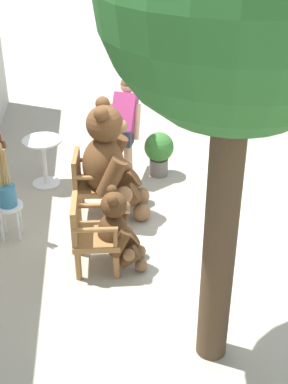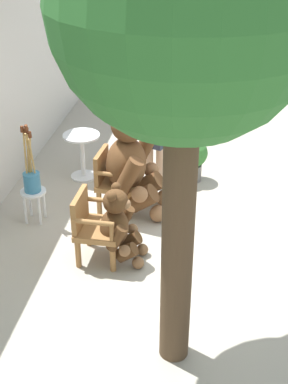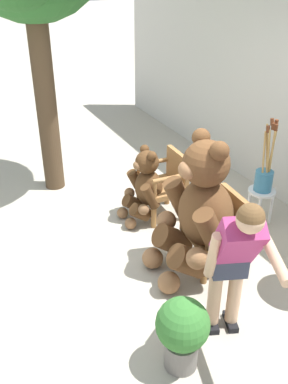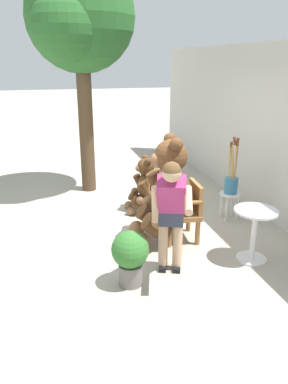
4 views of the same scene
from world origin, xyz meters
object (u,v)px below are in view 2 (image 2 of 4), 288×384
(teddy_bear_large, at_px, (132,160))
(person_visitor, at_px, (159,126))
(wooden_chair_right, at_px, (114,179))
(wooden_chair_left, at_px, (94,225))
(teddy_bear_small, at_px, (119,225))
(potted_plant, at_px, (193,157))
(white_stool, at_px, (34,198))
(patio_tree, at_px, (194,13))
(round_side_table, at_px, (82,151))
(brush_bucket, at_px, (31,177))

(teddy_bear_large, height_order, person_visitor, teddy_bear_large)
(person_visitor, bearing_deg, wooden_chair_right, 150.43)
(wooden_chair_left, bearing_deg, teddy_bear_small, -90.81)
(wooden_chair_left, height_order, wooden_chair_right, same)
(teddy_bear_small, bearing_deg, potted_plant, -18.67)
(teddy_bear_large, height_order, potted_plant, teddy_bear_large)
(wooden_chair_left, relative_size, white_stool, 1.87)
(teddy_bear_small, relative_size, white_stool, 2.15)
(person_visitor, bearing_deg, wooden_chair_left, 166.17)
(wooden_chair_left, xyz_separation_m, patio_tree, (-1.33, -1.14, 2.71))
(person_visitor, distance_m, patio_tree, 4.14)
(person_visitor, relative_size, round_side_table, 2.09)
(wooden_chair_left, bearing_deg, round_side_table, 18.02)
(wooden_chair_left, bearing_deg, patio_tree, -139.24)
(person_visitor, bearing_deg, brush_bucket, 132.62)
(teddy_bear_large, relative_size, teddy_bear_small, 1.58)
(teddy_bear_large, height_order, patio_tree, patio_tree)
(wooden_chair_left, height_order, round_side_table, wooden_chair_left)
(teddy_bear_small, bearing_deg, brush_bucket, 61.41)
(wooden_chair_right, xyz_separation_m, teddy_bear_small, (-1.18, -0.29, 0.02))
(patio_tree, bearing_deg, brush_bucket, 46.52)
(wooden_chair_right, relative_size, person_visitor, 0.57)
(white_stool, bearing_deg, wooden_chair_right, -64.00)
(wooden_chair_right, bearing_deg, white_stool, 116.00)
(patio_tree, bearing_deg, wooden_chair_left, 40.76)
(white_stool, xyz_separation_m, potted_plant, (1.47, -2.02, 0.04))
(wooden_chair_left, height_order, patio_tree, patio_tree)
(person_visitor, xyz_separation_m, potted_plant, (0.09, -0.52, -0.50))
(teddy_bear_large, bearing_deg, wooden_chair_left, 167.17)
(wooden_chair_right, height_order, white_stool, wooden_chair_right)
(wooden_chair_left, bearing_deg, brush_bucket, 54.88)
(wooden_chair_right, bearing_deg, wooden_chair_left, 179.99)
(wooden_chair_left, height_order, person_visitor, person_visitor)
(teddy_bear_large, relative_size, white_stool, 3.40)
(teddy_bear_large, distance_m, brush_bucket, 1.34)
(wooden_chair_left, xyz_separation_m, teddy_bear_small, (-0.00, -0.29, 0.02))
(teddy_bear_small, bearing_deg, round_side_table, 25.19)
(patio_tree, bearing_deg, potted_plant, 1.88)
(person_visitor, bearing_deg, patio_tree, -169.49)
(brush_bucket, relative_size, patio_tree, 0.22)
(wooden_chair_right, bearing_deg, potted_plant, -46.05)
(round_side_table, bearing_deg, patio_tree, -151.72)
(brush_bucket, bearing_deg, patio_tree, -133.48)
(teddy_bear_large, bearing_deg, wooden_chair_right, 87.48)
(teddy_bear_large, distance_m, white_stool, 1.40)
(teddy_bear_large, xyz_separation_m, round_side_table, (0.85, 0.92, -0.32))
(wooden_chair_left, xyz_separation_m, wooden_chair_right, (1.18, -0.00, 0.00))
(round_side_table, xyz_separation_m, patio_tree, (-3.35, -1.80, 2.72))
(wooden_chair_right, xyz_separation_m, round_side_table, (0.84, 0.66, -0.01))
(wooden_chair_left, height_order, teddy_bear_small, teddy_bear_small)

